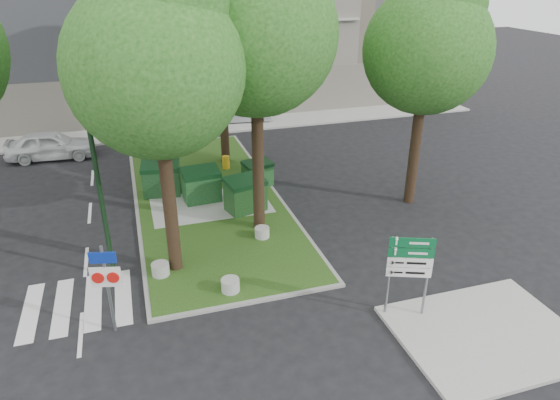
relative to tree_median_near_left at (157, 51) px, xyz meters
name	(u,v)px	position (x,y,z in m)	size (l,w,h in m)	color
ground	(235,305)	(1.41, -2.56, -7.32)	(120.00, 120.00, 0.00)	black
median_island	(207,197)	(1.91, 5.44, -7.26)	(6.00, 16.00, 0.12)	#1F4313
median_kerb	(207,197)	(1.91, 5.44, -7.27)	(6.30, 16.30, 0.10)	gray
sidewalk_corner	(486,334)	(7.91, -6.06, -7.26)	(5.00, 4.00, 0.12)	#999993
building_sidewalk	(171,130)	(1.41, 15.94, -7.26)	(42.00, 3.00, 0.12)	#999993
zebra_crossing	(108,299)	(-2.34, -1.06, -7.31)	(5.00, 3.00, 0.01)	silver
tree_median_near_left	(157,51)	(0.00, 0.00, 0.00)	(5.20, 5.20, 10.53)	black
tree_median_near_right	(257,16)	(3.50, 2.00, 0.67)	(5.60, 5.60, 11.46)	black
tree_median_mid	(157,34)	(0.50, 6.50, -0.34)	(4.80, 4.80, 9.99)	black
tree_street_right	(430,37)	(10.50, 2.50, -0.33)	(5.00, 5.00, 10.06)	black
dumpster_a	(161,179)	(0.05, 6.25, -6.46)	(1.82, 1.41, 1.54)	black
dumpster_b	(201,185)	(1.65, 5.05, -6.48)	(1.68, 1.24, 1.49)	#124018
dumpster_c	(245,194)	(3.25, 3.52, -6.48)	(1.83, 1.48, 1.49)	#10340F
dumpster_d	(258,174)	(4.41, 5.91, -6.61)	(1.51, 1.24, 1.22)	#144218
bollard_left	(160,269)	(-0.63, -0.35, -6.99)	(0.59, 0.59, 0.42)	#999994
bollard_right	(262,232)	(3.29, 1.09, -7.00)	(0.56, 0.56, 0.40)	#A3A39E
bollard_mid	(230,285)	(1.41, -1.94, -6.99)	(0.59, 0.59, 0.42)	#A2A49E
litter_bin	(226,162)	(3.42, 8.43, -6.87)	(0.37, 0.37, 0.66)	yellow
street_lamp	(96,167)	(-2.15, 0.23, -3.37)	(0.50, 0.50, 6.28)	black
traffic_sign_pole	(106,278)	(-2.13, -2.68, -5.52)	(0.83, 0.25, 2.81)	slate
directional_sign	(410,264)	(6.11, -4.56, -5.49)	(1.21, 0.51, 2.57)	slate
car_white	(51,145)	(-5.19, 12.94, -6.55)	(1.82, 4.51, 1.54)	silver
car_silver	(237,111)	(5.84, 16.59, -6.57)	(1.58, 4.53, 1.49)	gray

